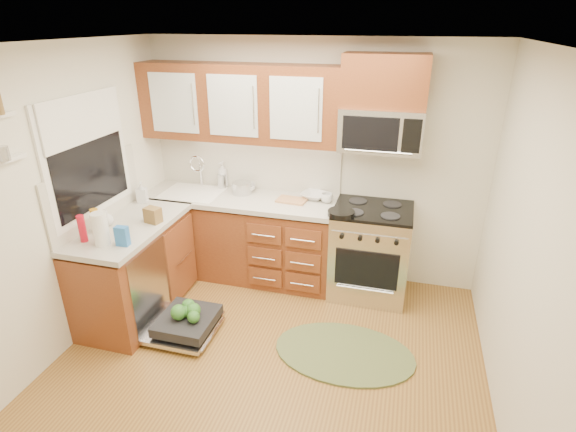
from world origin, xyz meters
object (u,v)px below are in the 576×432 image
(cutting_board, at_px, (292,200))
(paper_towel_roll, at_px, (101,229))
(upper_cabinets, at_px, (239,103))
(rug, at_px, (344,353))
(bowl_b, at_px, (244,188))
(skillet, at_px, (341,213))
(range, at_px, (370,252))
(sink, at_px, (193,204))
(cup, at_px, (327,198))
(microwave, at_px, (381,129))
(dishwasher, at_px, (184,324))
(stock_pot, at_px, (242,188))
(bowl_a, at_px, (314,196))

(cutting_board, xyz_separation_m, paper_towel_roll, (-1.27, -1.34, 0.13))
(upper_cabinets, distance_m, rug, 2.57)
(paper_towel_roll, bearing_deg, bowl_b, 64.60)
(cutting_board, height_order, bowl_b, bowl_b)
(upper_cabinets, height_order, rug, upper_cabinets)
(rug, bearing_deg, paper_towel_roll, -172.32)
(skillet, bearing_deg, paper_towel_roll, -150.09)
(range, relative_size, skillet, 3.75)
(range, height_order, bowl_b, bowl_b)
(skillet, height_order, bowl_b, bowl_b)
(cutting_board, bearing_deg, sink, -177.58)
(sink, height_order, cup, cup)
(microwave, xyz_separation_m, paper_towel_roll, (-2.11, -1.42, -0.64))
(sink, bearing_deg, dishwasher, -70.80)
(paper_towel_roll, bearing_deg, skillet, 29.91)
(stock_pot, height_order, cutting_board, stock_pot)
(range, distance_m, bowl_b, 1.50)
(rug, xyz_separation_m, paper_towel_roll, (-2.02, -0.27, 1.05))
(sink, relative_size, bowl_a, 2.43)
(dishwasher, relative_size, cutting_board, 2.34)
(upper_cabinets, distance_m, cup, 1.29)
(sink, bearing_deg, bowl_b, 19.01)
(dishwasher, height_order, stock_pot, stock_pot)
(microwave, bearing_deg, bowl_b, 177.97)
(range, height_order, dishwasher, range)
(sink, xyz_separation_m, skillet, (1.65, -0.24, 0.17))
(skillet, relative_size, bowl_a, 0.99)
(paper_towel_roll, relative_size, bowl_a, 1.09)
(rug, height_order, bowl_a, bowl_a)
(microwave, distance_m, paper_towel_roll, 2.62)
(upper_cabinets, bearing_deg, range, -5.89)
(upper_cabinets, bearing_deg, stock_pot, -90.13)
(cup, bearing_deg, skillet, -60.00)
(rug, height_order, cup, cup)
(stock_pot, bearing_deg, bowl_b, 92.48)
(dishwasher, relative_size, stock_pot, 3.39)
(upper_cabinets, xyz_separation_m, paper_towel_roll, (-0.70, -1.44, -0.81))
(range, bearing_deg, paper_towel_roll, -148.31)
(dishwasher, bearing_deg, paper_towel_roll, -163.28)
(sink, height_order, bowl_b, bowl_b)
(stock_pot, bearing_deg, cup, -1.04)
(microwave, height_order, cutting_board, microwave)
(bowl_b, bearing_deg, stock_pot, -87.52)
(range, bearing_deg, skillet, -138.24)
(sink, bearing_deg, skillet, -8.28)
(bowl_a, distance_m, bowl_b, 0.78)
(skillet, relative_size, bowl_b, 0.98)
(skillet, relative_size, cup, 2.04)
(range, bearing_deg, stock_pot, 175.39)
(range, xyz_separation_m, paper_towel_roll, (-2.11, -1.30, 0.59))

